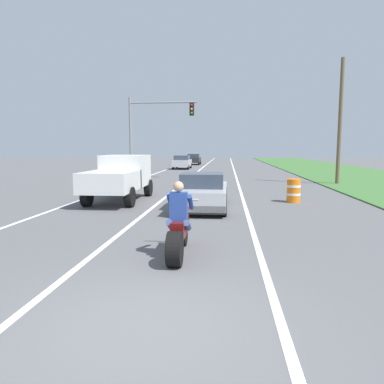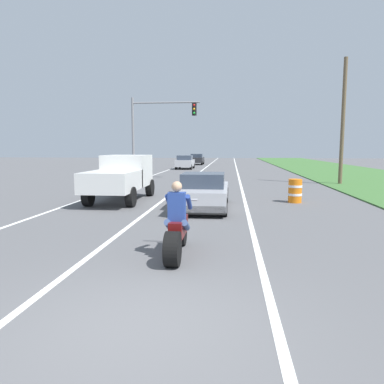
# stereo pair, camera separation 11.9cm
# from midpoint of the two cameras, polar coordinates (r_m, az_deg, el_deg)

# --- Properties ---
(ground_plane) EXTENTS (160.00, 160.00, 0.00)m
(ground_plane) POSITION_cam_midpoint_polar(r_m,az_deg,el_deg) (5.06, -7.84, -20.16)
(ground_plane) COLOR #565659
(lane_stripe_left_solid) EXTENTS (0.14, 120.00, 0.01)m
(lane_stripe_left_solid) POSITION_cam_midpoint_polar(r_m,az_deg,el_deg) (25.33, -8.77, 1.68)
(lane_stripe_left_solid) COLOR white
(lane_stripe_left_solid) RESTS_ON ground
(lane_stripe_right_solid) EXTENTS (0.14, 120.00, 0.01)m
(lane_stripe_right_solid) POSITION_cam_midpoint_polar(r_m,az_deg,el_deg) (24.48, 7.75, 1.52)
(lane_stripe_right_solid) COLOR white
(lane_stripe_right_solid) RESTS_ON ground
(lane_stripe_centre_dashed) EXTENTS (0.14, 120.00, 0.01)m
(lane_stripe_centre_dashed) POSITION_cam_midpoint_polar(r_m,az_deg,el_deg) (24.65, -0.65, 1.62)
(lane_stripe_centre_dashed) COLOR white
(lane_stripe_centre_dashed) RESTS_ON ground
(motorcycle_with_rider) EXTENTS (0.70, 2.21, 1.62)m
(motorcycle_with_rider) POSITION_cam_midpoint_polar(r_m,az_deg,el_deg) (7.62, -1.94, -5.99)
(motorcycle_with_rider) COLOR black
(motorcycle_with_rider) RESTS_ON ground
(sports_car_silver) EXTENTS (1.84, 4.30, 1.37)m
(sports_car_silver) POSITION_cam_midpoint_polar(r_m,az_deg,el_deg) (13.74, 2.10, -0.03)
(sports_car_silver) COLOR #B7B7BC
(sports_car_silver) RESTS_ON ground
(pickup_truck_left_lane_white) EXTENTS (2.02, 4.80, 1.98)m
(pickup_truck_left_lane_white) POSITION_cam_midpoint_polar(r_m,az_deg,el_deg) (16.01, -10.91, 2.56)
(pickup_truck_left_lane_white) COLOR silver
(pickup_truck_left_lane_white) RESTS_ON ground
(traffic_light_mast_near) EXTENTS (5.08, 0.34, 6.00)m
(traffic_light_mast_near) POSITION_cam_midpoint_polar(r_m,az_deg,el_deg) (27.19, -5.92, 10.57)
(traffic_light_mast_near) COLOR gray
(traffic_light_mast_near) RESTS_ON ground
(utility_pole_roadside) EXTENTS (0.24, 0.24, 7.83)m
(utility_pole_roadside) POSITION_cam_midpoint_polar(r_m,az_deg,el_deg) (24.75, 22.88, 10.16)
(utility_pole_roadside) COLOR brown
(utility_pole_roadside) RESTS_ON ground
(construction_barrel_nearest) EXTENTS (0.58, 0.58, 1.00)m
(construction_barrel_nearest) POSITION_cam_midpoint_polar(r_m,az_deg,el_deg) (15.89, 16.19, 0.19)
(construction_barrel_nearest) COLOR orange
(construction_barrel_nearest) RESTS_ON ground
(distant_car_far_ahead) EXTENTS (1.80, 4.00, 1.50)m
(distant_car_far_ahead) POSITION_cam_midpoint_polar(r_m,az_deg,el_deg) (40.01, -1.02, 4.78)
(distant_car_far_ahead) COLOR #B2B2B7
(distant_car_far_ahead) RESTS_ON ground
(distant_car_further_ahead) EXTENTS (1.80, 4.00, 1.50)m
(distant_car_further_ahead) POSITION_cam_midpoint_polar(r_m,az_deg,el_deg) (50.51, 0.86, 5.23)
(distant_car_further_ahead) COLOR #262628
(distant_car_further_ahead) RESTS_ON ground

